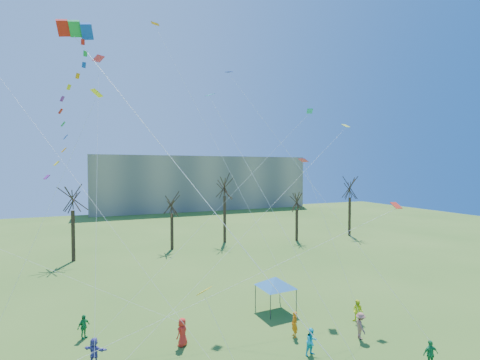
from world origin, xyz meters
name	(u,v)px	position (x,y,z in m)	size (l,w,h in m)	color
distant_building	(202,183)	(22.00, 82.00, 7.50)	(60.00, 14.00, 15.00)	gray
bare_tree_row	(181,201)	(5.25, 35.77, 7.01)	(70.53, 9.41, 11.45)	black
big_box_kite	(74,110)	(-6.69, 8.71, 14.81)	(6.37, 7.75, 23.91)	red
canopy_tent_blue	(276,282)	(7.66, 12.15, 2.36)	(3.71, 3.71, 2.79)	#3F3F44
small_kites_aloft	(187,136)	(0.30, 11.99, 13.96)	(31.61, 18.48, 33.52)	orange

